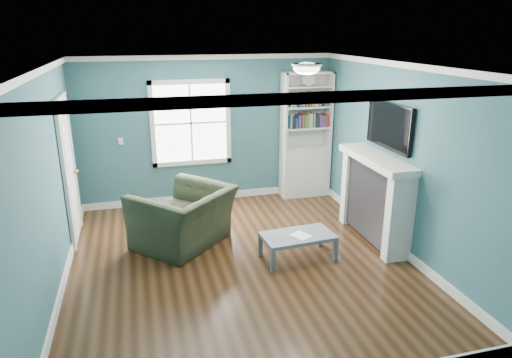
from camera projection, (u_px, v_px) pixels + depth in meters
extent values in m
plane|color=black|center=(241.00, 262.00, 6.19)|extent=(5.00, 5.00, 0.00)
plane|color=#305B69|center=(208.00, 130.00, 8.08)|extent=(4.50, 0.00, 4.50)
plane|color=#305B69|center=(312.00, 263.00, 3.49)|extent=(4.50, 0.00, 4.50)
plane|color=#305B69|center=(49.00, 185.00, 5.24)|extent=(0.00, 5.00, 5.00)
plane|color=#305B69|center=(397.00, 158.00, 6.33)|extent=(0.00, 5.00, 5.00)
plane|color=white|center=(238.00, 65.00, 5.38)|extent=(5.00, 5.00, 0.00)
cube|color=white|center=(210.00, 196.00, 8.45)|extent=(4.50, 0.03, 0.12)
cube|color=white|center=(64.00, 280.00, 5.63)|extent=(0.03, 5.00, 0.12)
cube|color=white|center=(388.00, 239.00, 6.71)|extent=(0.03, 5.00, 0.12)
cube|color=white|center=(206.00, 57.00, 7.67)|extent=(4.50, 0.04, 0.08)
cube|color=white|center=(318.00, 98.00, 3.11)|extent=(4.50, 0.04, 0.08)
cube|color=white|center=(34.00, 73.00, 4.85)|extent=(0.04, 5.00, 0.08)
cube|color=white|center=(405.00, 65.00, 5.93)|extent=(0.04, 5.00, 0.08)
cube|color=white|center=(191.00, 123.00, 7.96)|extent=(1.24, 0.01, 1.34)
cube|color=white|center=(152.00, 125.00, 7.78)|extent=(0.08, 0.06, 1.50)
cube|color=white|center=(228.00, 121.00, 8.10)|extent=(0.08, 0.06, 1.50)
cube|color=white|center=(193.00, 162.00, 8.16)|extent=(1.40, 0.06, 0.08)
cube|color=white|center=(189.00, 82.00, 7.72)|extent=(1.40, 0.06, 0.08)
cube|color=white|center=(191.00, 123.00, 7.94)|extent=(1.24, 0.03, 0.03)
cube|color=white|center=(191.00, 123.00, 7.94)|extent=(0.03, 0.03, 1.34)
cube|color=silver|center=(304.00, 172.00, 8.59)|extent=(0.90, 0.35, 0.90)
cube|color=silver|center=(284.00, 112.00, 8.12)|extent=(0.04, 0.35, 1.40)
cube|color=silver|center=(329.00, 110.00, 8.33)|extent=(0.04, 0.35, 1.40)
cube|color=silver|center=(303.00, 110.00, 8.38)|extent=(0.90, 0.02, 1.40)
cube|color=silver|center=(308.00, 73.00, 8.02)|extent=(0.90, 0.35, 0.04)
cube|color=silver|center=(305.00, 148.00, 8.44)|extent=(0.84, 0.33, 0.03)
cube|color=silver|center=(306.00, 128.00, 8.32)|extent=(0.84, 0.33, 0.03)
cube|color=silver|center=(307.00, 107.00, 8.20)|extent=(0.84, 0.33, 0.03)
cube|color=silver|center=(307.00, 86.00, 8.09)|extent=(0.84, 0.33, 0.03)
cube|color=teal|center=(307.00, 121.00, 8.27)|extent=(0.70, 0.25, 0.22)
cube|color=black|center=(307.00, 100.00, 8.15)|extent=(0.70, 0.25, 0.22)
cylinder|color=beige|center=(309.00, 78.00, 8.00)|extent=(0.26, 0.06, 0.26)
cube|color=black|center=(376.00, 201.00, 6.69)|extent=(0.30, 1.20, 1.10)
cube|color=black|center=(373.00, 214.00, 6.75)|extent=(0.22, 0.65, 0.70)
cube|color=silver|center=(399.00, 219.00, 6.07)|extent=(0.36, 0.16, 1.20)
cube|color=silver|center=(354.00, 187.00, 7.31)|extent=(0.36, 0.16, 1.20)
cube|color=silver|center=(377.00, 159.00, 6.48)|extent=(0.44, 1.58, 0.10)
cube|color=black|center=(389.00, 126.00, 6.37)|extent=(0.06, 1.10, 0.65)
cube|color=silver|center=(69.00, 173.00, 6.62)|extent=(0.04, 0.80, 2.05)
cube|color=white|center=(66.00, 182.00, 6.20)|extent=(0.05, 0.08, 2.13)
cube|color=white|center=(73.00, 164.00, 7.03)|extent=(0.05, 0.08, 2.13)
cube|color=white|center=(60.00, 99.00, 6.29)|extent=(0.05, 0.98, 0.08)
sphere|color=#BF8C3F|center=(76.00, 171.00, 6.93)|extent=(0.07, 0.07, 0.07)
ellipsoid|color=white|center=(307.00, 68.00, 5.71)|extent=(0.34, 0.34, 0.15)
cylinder|color=white|center=(307.00, 65.00, 5.69)|extent=(0.38, 0.38, 0.03)
cube|color=white|center=(121.00, 141.00, 7.73)|extent=(0.08, 0.01, 0.12)
imported|color=#232B1B|center=(183.00, 208.00, 6.55)|extent=(1.50, 1.49, 1.12)
cube|color=#535C63|center=(273.00, 261.00, 5.90)|extent=(0.06, 0.06, 0.30)
cube|color=#535C63|center=(336.00, 250.00, 6.19)|extent=(0.06, 0.06, 0.30)
cube|color=#535C63|center=(260.00, 246.00, 6.32)|extent=(0.06, 0.06, 0.30)
cube|color=#535C63|center=(320.00, 236.00, 6.61)|extent=(0.06, 0.06, 0.30)
cube|color=slate|center=(298.00, 236.00, 6.20)|extent=(1.01, 0.61, 0.05)
cube|color=white|center=(301.00, 235.00, 6.16)|extent=(0.30, 0.32, 0.00)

